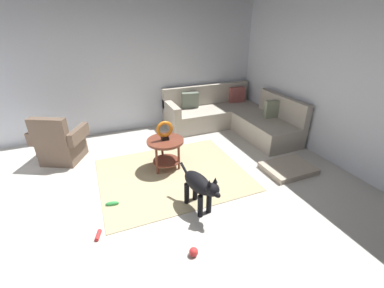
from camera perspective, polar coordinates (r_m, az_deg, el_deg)
ground_plane at (r=3.71m, az=-2.98°, el=-13.42°), size 6.00×6.00×0.10m
wall_back at (r=5.80m, az=-13.58°, el=16.06°), size 6.00×0.12×2.70m
wall_right at (r=4.80m, az=32.44°, el=10.70°), size 0.12×6.00×2.70m
area_rug at (r=4.25m, az=-4.29°, el=-6.73°), size 2.30×1.90×0.01m
sectional_couch at (r=5.90m, az=8.70°, el=5.96°), size 2.20×2.25×0.88m
armchair at (r=5.04m, az=-27.22°, el=-0.08°), size 0.98×0.90×0.88m
side_table at (r=4.22m, az=-5.89°, el=-0.59°), size 0.60×0.60×0.54m
torus_sculpture at (r=4.09m, az=-6.08°, el=3.08°), size 0.28×0.08×0.33m
dog_bed_mat at (r=4.61m, az=20.56°, el=-5.06°), size 0.80×0.60×0.09m
dog at (r=3.33m, az=1.72°, el=-9.29°), size 0.33×0.84×0.63m
dog_toy_ball at (r=3.00m, az=0.37°, el=-22.83°), size 0.10×0.10×0.10m
dog_toy_rope at (r=3.38m, az=-20.11°, el=-18.48°), size 0.09×0.16×0.05m
dog_toy_bone at (r=3.77m, az=-17.30°, el=-12.51°), size 0.19×0.09×0.06m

